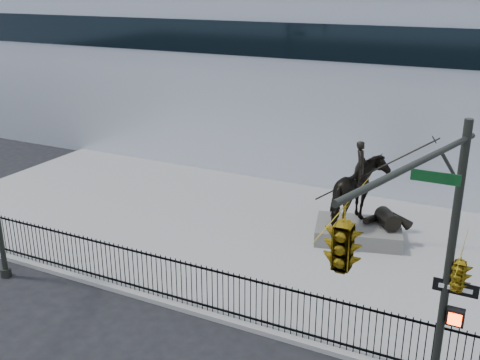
% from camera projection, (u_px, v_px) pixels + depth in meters
% --- Properties ---
extents(ground, '(120.00, 120.00, 0.00)m').
position_uv_depth(ground, '(176.00, 333.00, 16.11)').
color(ground, black).
rests_on(ground, ground).
extents(plaza, '(30.00, 12.00, 0.15)m').
position_uv_depth(plaza, '(273.00, 237.00, 21.98)').
color(plaza, gray).
rests_on(plaza, ground).
extents(building, '(44.00, 14.00, 9.00)m').
position_uv_depth(building, '(367.00, 77.00, 31.46)').
color(building, silver).
rests_on(building, ground).
extents(picket_fence, '(22.10, 0.10, 1.50)m').
position_uv_depth(picket_fence, '(197.00, 286.00, 16.86)').
color(picket_fence, black).
rests_on(picket_fence, plaza).
extents(statue_plinth, '(3.66, 2.95, 0.60)m').
position_uv_depth(statue_plinth, '(358.00, 232.00, 21.58)').
color(statue_plinth, '#5C5A55').
rests_on(statue_plinth, plaza).
extents(equestrian_statue, '(3.98, 3.01, 3.48)m').
position_uv_depth(equestrian_statue, '(363.00, 194.00, 21.04)').
color(equestrian_statue, black).
rests_on(equestrian_statue, statue_plinth).
extents(traffic_signal_right, '(2.17, 6.86, 7.00)m').
position_uv_depth(traffic_signal_right, '(409.00, 258.00, 10.07)').
color(traffic_signal_right, '#252823').
rests_on(traffic_signal_right, ground).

